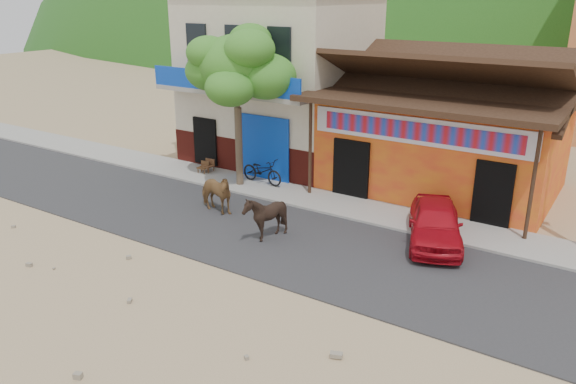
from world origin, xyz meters
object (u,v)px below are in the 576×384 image
object	(u,v)px
cafe_chair_right	(203,163)
scooter	(262,171)
cow_tan	(215,193)
red_car	(435,223)
tree	(238,107)
cafe_chair_left	(207,161)
cow_dark	(265,217)

from	to	relation	value
cafe_chair_right	scooter	bearing A→B (deg)	-2.55
cow_tan	cafe_chair_right	xyz separation A→B (m)	(-3.17, 3.01, -0.20)
scooter	cafe_chair_right	world-z (taller)	scooter
cow_tan	cafe_chair_right	distance (m)	4.37
red_car	cow_tan	bearing A→B (deg)	171.72
cow_tan	tree	bearing A→B (deg)	28.57
cafe_chair_left	red_car	bearing A→B (deg)	-9.70
cow_dark	scooter	xyz separation A→B (m)	(-3.04, 4.09, -0.15)
cow_dark	scooter	world-z (taller)	cow_dark
cow_tan	cafe_chair_left	bearing A→B (deg)	52.34
cow_dark	tree	bearing A→B (deg)	-165.59
cow_dark	cafe_chair_left	bearing A→B (deg)	-156.87
tree	cafe_chair_right	size ratio (longest dim) A/B	7.13
red_car	cafe_chair_right	world-z (taller)	red_car
cow_dark	red_car	size ratio (longest dim) A/B	0.39
cow_dark	red_car	world-z (taller)	cow_dark
cafe_chair_right	tree	bearing A→B (deg)	-15.42
tree	cow_tan	size ratio (longest dim) A/B	3.62
cow_tan	cafe_chair_left	xyz separation A→B (m)	(-3.10, 3.19, -0.14)
cow_dark	cafe_chair_right	world-z (taller)	cow_dark
tree	scooter	distance (m)	2.65
cow_tan	scooter	size ratio (longest dim) A/B	0.87
cafe_chair_left	cow_dark	bearing A→B (deg)	-36.23
cow_tan	cafe_chair_right	world-z (taller)	cow_tan
scooter	cow_dark	bearing A→B (deg)	-138.34
cafe_chair_left	cow_tan	bearing A→B (deg)	-47.08
cow_tan	red_car	distance (m)	7.32
cow_tan	cafe_chair_left	size ratio (longest dim) A/B	1.73
tree	red_car	distance (m)	8.54
scooter	cafe_chair_left	xyz separation A→B (m)	(-2.79, -0.01, -0.02)
cow_tan	scooter	xyz separation A→B (m)	(-0.31, 3.20, -0.12)
cow_dark	cafe_chair_left	xyz separation A→B (m)	(-5.82, 4.08, -0.17)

